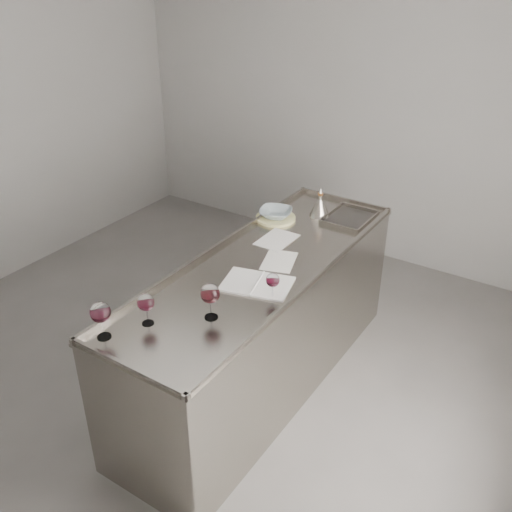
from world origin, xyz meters
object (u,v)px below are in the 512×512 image
Objects in this scene: wine_glass_middle at (146,303)px; wine_funnel at (320,207)px; wine_glass_right at (210,294)px; notebook at (257,284)px; ceramic_bowl at (276,213)px; wine_glass_small at (273,281)px; counter at (261,325)px; wine_glass_left at (100,313)px.

wine_glass_middle is 1.71m from wine_funnel.
wine_glass_right reaches higher than notebook.
wine_glass_small is at bearing -59.50° from ceramic_bowl.
wine_glass_right is (0.08, -0.63, 0.62)m from counter.
wine_glass_middle is 0.81× the size of wine_funnel.
wine_funnel is at bearing 85.59° from wine_glass_middle.
wine_glass_left reaches higher than wine_glass_middle.
wine_glass_left is 0.95m from notebook.
wine_glass_middle is at bearing -137.41° from wine_glass_right.
notebook is 1.95× the size of ceramic_bowl.
ceramic_bowl is at bearing 105.89° from wine_glass_right.
wine_glass_middle is at bearing -127.97° from notebook.
wine_funnel reaches higher than ceramic_bowl.
wine_funnel reaches higher than notebook.
counter is at bearing 97.25° from wine_glass_right.
notebook is at bearing 86.50° from wine_glass_right.
wine_funnel is at bearing 44.03° from ceramic_bowl.
counter is 10.77× the size of wine_funnel.
wine_glass_small is 0.35× the size of notebook.
wine_glass_right is at bearing 51.15° from wine_glass_left.
counter reaches higher than notebook.
wine_glass_left is 1.15× the size of wine_glass_middle.
wine_glass_right is 0.89× the size of ceramic_bowl.
counter is 13.38× the size of wine_glass_middle.
wine_glass_right is 0.45× the size of notebook.
wine_glass_left reaches higher than ceramic_bowl.
ceramic_bowl is (-0.38, 0.83, 0.04)m from notebook.
wine_glass_small is 1.17m from wine_funnel.
wine_glass_left is at bearing -97.08° from wine_funnel.
wine_glass_right is at bearing -74.11° from ceramic_bowl.
wine_funnel is (0.13, 1.71, -0.06)m from wine_glass_middle.
counter is at bearing 132.04° from wine_glass_small.
counter is 1.06m from wine_glass_middle.
wine_funnel is (-0.29, 1.13, -0.04)m from wine_glass_small.
ceramic_bowl reaches higher than counter.
wine_glass_middle is 0.71m from notebook.
wine_funnel is (0.24, 1.92, -0.08)m from wine_glass_left.
wine_glass_small is at bearing 53.42° from wine_glass_middle.
notebook is 1.07m from wine_funnel.
wine_glass_left is 1.94m from wine_funnel.
wine_glass_left reaches higher than notebook.
counter is 0.53m from notebook.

